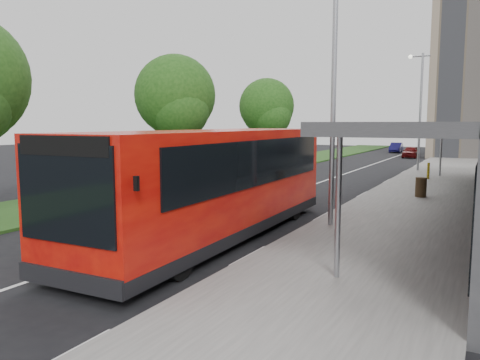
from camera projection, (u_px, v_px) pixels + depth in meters
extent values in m
plane|color=black|center=(188.00, 227.00, 15.39)|extent=(120.00, 120.00, 0.00)
cube|color=slate|center=(443.00, 175.00, 30.04)|extent=(5.00, 80.00, 0.15)
cube|color=#1F4416|center=(261.00, 167.00, 36.16)|extent=(5.00, 80.00, 0.10)
cube|color=silver|center=(328.00, 179.00, 28.50)|extent=(0.12, 70.00, 0.01)
cube|color=silver|center=(63.00, 356.00, 6.85)|extent=(0.12, 2.00, 0.01)
cube|color=silver|center=(249.00, 255.00, 12.09)|extent=(0.12, 2.00, 0.01)
cube|color=silver|center=(323.00, 215.00, 17.34)|extent=(0.12, 2.00, 0.01)
cube|color=silver|center=(363.00, 194.00, 22.58)|extent=(0.12, 2.00, 0.01)
cube|color=silver|center=(387.00, 181.00, 27.82)|extent=(0.12, 2.00, 0.01)
cube|color=silver|center=(404.00, 172.00, 33.07)|extent=(0.12, 2.00, 0.01)
cube|color=silver|center=(416.00, 165.00, 38.31)|extent=(0.12, 2.00, 0.01)
cube|color=silver|center=(425.00, 160.00, 43.56)|extent=(0.12, 2.00, 0.01)
cube|color=silver|center=(433.00, 156.00, 48.80)|extent=(0.12, 2.00, 0.01)
cube|color=silver|center=(439.00, 153.00, 54.05)|extent=(0.12, 2.00, 0.01)
cube|color=#333335|center=(451.00, 126.00, 18.60)|extent=(2.80, 26.00, 0.25)
cylinder|color=gray|center=(338.00, 207.00, 9.80)|extent=(0.12, 0.12, 3.30)
cylinder|color=gray|center=(441.00, 152.00, 29.03)|extent=(0.12, 0.12, 3.30)
cylinder|color=#372016|center=(176.00, 153.00, 26.34)|extent=(0.36, 0.36, 3.52)
sphere|color=#1A4412|center=(175.00, 95.00, 25.96)|extent=(4.48, 4.48, 4.48)
sphere|color=#1A4412|center=(180.00, 109.00, 25.42)|extent=(3.20, 3.20, 3.20)
sphere|color=#1A4412|center=(173.00, 106.00, 26.70)|extent=(3.52, 3.52, 3.52)
cylinder|color=#372016|center=(266.00, 145.00, 36.84)|extent=(0.36, 0.36, 3.38)
sphere|color=#1A4412|center=(267.00, 106.00, 36.47)|extent=(4.30, 4.30, 4.30)
sphere|color=#1A4412|center=(271.00, 116.00, 35.93)|extent=(3.07, 3.07, 3.07)
sphere|color=#1A4412|center=(264.00, 113.00, 37.21)|extent=(3.38, 3.38, 3.38)
cylinder|color=gray|center=(333.00, 99.00, 14.67)|extent=(0.16, 0.16, 8.00)
cylinder|color=gray|center=(420.00, 112.00, 32.15)|extent=(0.16, 0.16, 8.00)
cylinder|color=gray|center=(420.00, 56.00, 31.78)|extent=(1.40, 0.10, 0.10)
sphere|color=silver|center=(410.00, 57.00, 32.07)|extent=(0.28, 0.28, 0.28)
cube|color=red|center=(215.00, 179.00, 13.74)|extent=(2.99, 11.28, 2.83)
cube|color=black|center=(215.00, 225.00, 13.91)|extent=(3.01, 11.31, 0.32)
cube|color=black|center=(65.00, 194.00, 8.72)|extent=(2.40, 0.12, 1.87)
cube|color=black|center=(284.00, 153.00, 18.68)|extent=(2.35, 0.12, 1.39)
cube|color=black|center=(182.00, 159.00, 14.57)|extent=(0.33, 9.61, 1.28)
cube|color=black|center=(261.00, 162.00, 13.36)|extent=(0.33, 9.61, 1.28)
cube|color=black|center=(69.00, 280.00, 8.91)|extent=(2.67, 0.16, 0.37)
cube|color=black|center=(62.00, 146.00, 8.60)|extent=(2.24, 0.10, 0.37)
cube|color=black|center=(20.00, 175.00, 9.56)|extent=(0.08, 0.08, 0.27)
cube|color=black|center=(136.00, 183.00, 8.23)|extent=(0.08, 0.08, 0.27)
cylinder|color=black|center=(99.00, 246.00, 11.18)|extent=(0.35, 0.97, 0.96)
cylinder|color=black|center=(177.00, 258.00, 10.18)|extent=(0.35, 0.97, 0.96)
cylinder|color=black|center=(237.00, 201.00, 17.62)|extent=(0.35, 0.97, 0.96)
cylinder|color=black|center=(293.00, 206.00, 16.62)|extent=(0.35, 0.97, 0.96)
cube|color=red|center=(220.00, 166.00, 19.30)|extent=(3.07, 10.58, 2.64)
cube|color=black|center=(220.00, 196.00, 19.46)|extent=(3.09, 10.60, 0.30)
cube|color=black|center=(128.00, 170.00, 14.82)|extent=(2.24, 0.17, 1.74)
cube|color=black|center=(278.00, 149.00, 23.69)|extent=(2.19, 0.17, 1.30)
cube|color=black|center=(199.00, 153.00, 20.15)|extent=(0.55, 8.96, 1.20)
cube|color=black|center=(250.00, 155.00, 18.84)|extent=(0.55, 8.96, 1.20)
cube|color=black|center=(129.00, 218.00, 15.00)|extent=(2.49, 0.22, 0.35)
cube|color=black|center=(127.00, 143.00, 14.71)|extent=(2.09, 0.16, 0.35)
cube|color=black|center=(102.00, 160.00, 15.70)|extent=(0.08, 0.08, 0.25)
cube|color=black|center=(166.00, 163.00, 14.25)|extent=(0.08, 0.08, 0.25)
cylinder|color=black|center=(145.00, 204.00, 17.12)|extent=(0.35, 0.91, 0.90)
cylinder|color=black|center=(190.00, 210.00, 16.04)|extent=(0.35, 0.91, 0.90)
cylinder|color=black|center=(241.00, 184.00, 22.86)|extent=(0.35, 0.91, 0.90)
cylinder|color=black|center=(279.00, 187.00, 21.77)|extent=(0.35, 0.91, 0.90)
cylinder|color=#372716|center=(421.00, 187.00, 20.79)|extent=(0.57, 0.57, 0.86)
cylinder|color=yellow|center=(428.00, 171.00, 27.51)|extent=(0.19, 0.19, 0.95)
imported|color=#510B0C|center=(411.00, 152.00, 46.70)|extent=(1.37, 3.40, 1.16)
imported|color=navy|center=(396.00, 147.00, 55.24)|extent=(1.37, 3.54, 1.15)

